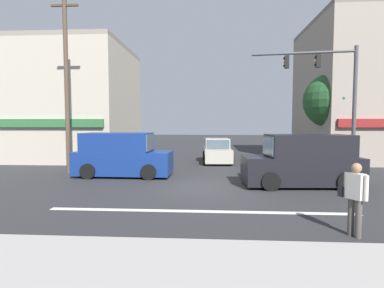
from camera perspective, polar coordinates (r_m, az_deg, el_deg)
The scene contains 10 objects.
ground_plane at distance 12.30m, azimuth 2.31°, elevation -8.09°, with size 120.00×120.00×0.00m, color #2B2B2D.
lane_marking_stripe at distance 8.90m, azimuth 1.78°, elevation -12.69°, with size 9.00×0.24×0.01m, color silver.
building_left_block at distance 25.17m, azimuth -26.57°, elevation 6.92°, with size 12.90×8.27×8.18m.
street_tree at distance 21.33m, azimuth 25.05°, elevation 7.46°, with size 3.53×3.53×5.81m.
utility_pole_near_left at distance 16.90m, azimuth -22.79°, elevation 10.55°, with size 1.40×0.22×8.91m.
traffic_light_mast at distance 15.96m, azimuth 25.26°, elevation 9.34°, with size 4.87×0.66×6.20m.
van_approaching_near at distance 14.97m, azimuth -13.20°, elevation -2.16°, with size 4.63×2.11×2.11m.
van_crossing_leftbound at distance 13.04m, azimuth 20.33°, elevation -3.16°, with size 4.69×2.23×2.11m.
sedan_waiting_far at distance 20.03m, azimuth 4.82°, elevation -1.45°, with size 2.01×4.17×1.58m.
pedestrian_foreground_with_bag at distance 7.70m, azimuth 28.56°, elevation -8.48°, with size 0.47×0.67×1.67m.
Camera 1 is at (0.27, -12.03, 2.53)m, focal length 28.00 mm.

